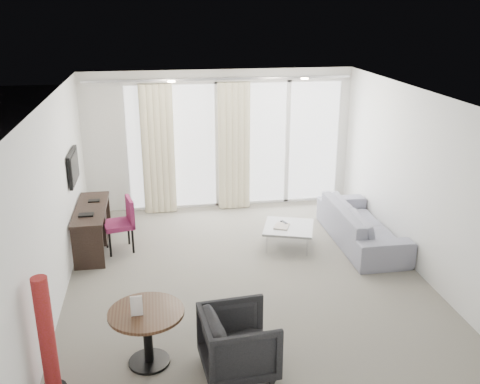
{
  "coord_description": "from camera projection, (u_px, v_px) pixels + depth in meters",
  "views": [
    {
      "loc": [
        -1.18,
        -6.7,
        3.72
      ],
      "look_at": [
        0.0,
        0.6,
        1.1
      ],
      "focal_mm": 40.0,
      "sensor_mm": 36.0,
      "label": 1
    }
  ],
  "objects": [
    {
      "name": "rattan_chair_a",
      "position": [
        253.0,
        161.0,
        11.78
      ],
      "size": [
        0.79,
        0.79,
        0.88
      ],
      "primitive_type": null,
      "rotation": [
        0.0,
        0.0,
        -0.4
      ],
      "color": "brown",
      "rests_on": "terrace_slab"
    },
    {
      "name": "sofa",
      "position": [
        362.0,
        224.0,
        8.69
      ],
      "size": [
        0.85,
        2.17,
        0.63
      ],
      "primitive_type": "imported",
      "rotation": [
        0.0,
        0.0,
        1.57
      ],
      "color": "gray",
      "rests_on": "floor"
    },
    {
      "name": "desk_chair",
      "position": [
        119.0,
        225.0,
        8.38
      ],
      "size": [
        0.55,
        0.53,
        0.86
      ],
      "primitive_type": null,
      "rotation": [
        0.0,
        0.0,
        0.22
      ],
      "color": "#82214C",
      "rests_on": "floor"
    },
    {
      "name": "floor",
      "position": [
        247.0,
        278.0,
        7.65
      ],
      "size": [
        5.0,
        6.0,
        0.0
      ],
      "primitive_type": "cube",
      "color": "slate",
      "rests_on": "ground"
    },
    {
      "name": "magazine",
      "position": [
        282.0,
        226.0,
        8.54
      ],
      "size": [
        0.35,
        0.38,
        0.02
      ],
      "primitive_type": null,
      "rotation": [
        0.0,
        0.0,
        -0.43
      ],
      "color": "gray",
      "rests_on": "coffee_table"
    },
    {
      "name": "menu_card",
      "position": [
        137.0,
        309.0,
        5.54
      ],
      "size": [
        0.12,
        0.03,
        0.23
      ],
      "primitive_type": null,
      "rotation": [
        0.0,
        0.0,
        0.06
      ],
      "color": "white",
      "rests_on": "round_table"
    },
    {
      "name": "coffee_table",
      "position": [
        288.0,
        236.0,
        8.61
      ],
      "size": [
        0.97,
        0.97,
        0.34
      ],
      "primitive_type": null,
      "rotation": [
        0.0,
        0.0,
        -0.32
      ],
      "color": "gray",
      "rests_on": "floor"
    },
    {
      "name": "wall_right",
      "position": [
        420.0,
        183.0,
        7.59
      ],
      "size": [
        0.0,
        6.0,
        2.6
      ],
      "primitive_type": "cube",
      "color": "silver",
      "rests_on": "ground"
    },
    {
      "name": "ceiling",
      "position": [
        248.0,
        96.0,
        6.78
      ],
      "size": [
        5.0,
        6.0,
        0.0
      ],
      "primitive_type": "cube",
      "color": "white",
      "rests_on": "ground"
    },
    {
      "name": "desk",
      "position": [
        93.0,
        229.0,
        8.44
      ],
      "size": [
        0.47,
        1.5,
        0.7
      ],
      "primitive_type": null,
      "color": "black",
      "rests_on": "floor"
    },
    {
      "name": "wall_left",
      "position": [
        55.0,
        203.0,
        6.84
      ],
      "size": [
        0.0,
        6.0,
        2.6
      ],
      "primitive_type": "cube",
      "color": "silver",
      "rests_on": "ground"
    },
    {
      "name": "downlight_a",
      "position": [
        171.0,
        82.0,
        8.14
      ],
      "size": [
        0.12,
        0.12,
        0.02
      ],
      "primitive_type": "cylinder",
      "color": "#FFE0B2",
      "rests_on": "ceiling"
    },
    {
      "name": "rattan_chair_b",
      "position": [
        296.0,
        162.0,
        11.74
      ],
      "size": [
        0.66,
        0.66,
        0.83
      ],
      "primitive_type": null,
      "rotation": [
        0.0,
        0.0,
        -0.2
      ],
      "color": "brown",
      "rests_on": "terrace_slab"
    },
    {
      "name": "red_lamp",
      "position": [
        47.0,
        335.0,
        5.24
      ],
      "size": [
        0.27,
        0.27,
        1.28
      ],
      "primitive_type": "cylinder",
      "rotation": [
        0.0,
        0.0,
        0.07
      ],
      "color": "maroon",
      "rests_on": "floor"
    },
    {
      "name": "rattan_table",
      "position": [
        279.0,
        174.0,
        11.56
      ],
      "size": [
        0.54,
        0.54,
        0.45
      ],
      "primitive_type": null,
      "rotation": [
        0.0,
        0.0,
        0.23
      ],
      "color": "brown",
      "rests_on": "terrace_slab"
    },
    {
      "name": "tub_armchair",
      "position": [
        239.0,
        342.0,
        5.62
      ],
      "size": [
        0.84,
        0.82,
        0.7
      ],
      "primitive_type": "imported",
      "rotation": [
        0.0,
        0.0,
        1.66
      ],
      "color": "black",
      "rests_on": "floor"
    },
    {
      "name": "terrace_slab",
      "position": [
        225.0,
        183.0,
        11.9
      ],
      "size": [
        5.6,
        3.0,
        0.12
      ],
      "primitive_type": "cube",
      "color": "#4D4D50",
      "rests_on": "ground"
    },
    {
      "name": "curtain_right",
      "position": [
        234.0,
        147.0,
        9.91
      ],
      "size": [
        0.6,
        0.2,
        2.38
      ],
      "primitive_type": null,
      "color": "beige",
      "rests_on": "ground"
    },
    {
      "name": "tv",
      "position": [
        73.0,
        167.0,
        8.18
      ],
      "size": [
        0.05,
        0.8,
        0.5
      ],
      "primitive_type": null,
      "color": "black",
      "rests_on": "wall_left"
    },
    {
      "name": "window_frame",
      "position": [
        236.0,
        145.0,
        10.06
      ],
      "size": [
        4.1,
        0.06,
        2.44
      ],
      "primitive_type": null,
      "color": "white",
      "rests_on": "ground"
    },
    {
      "name": "window_panel",
      "position": [
        236.0,
        145.0,
        10.07
      ],
      "size": [
        4.0,
        0.02,
        2.38
      ],
      "primitive_type": null,
      "color": "white",
      "rests_on": "ground"
    },
    {
      "name": "balustrade",
      "position": [
        217.0,
        142.0,
        13.07
      ],
      "size": [
        5.5,
        0.06,
        1.05
      ],
      "primitive_type": null,
      "color": "#B2B2B7",
      "rests_on": "terrace_slab"
    },
    {
      "name": "curtain_left",
      "position": [
        158.0,
        150.0,
        9.7
      ],
      "size": [
        0.6,
        0.2,
        2.38
      ],
      "primitive_type": null,
      "color": "beige",
      "rests_on": "ground"
    },
    {
      "name": "remote",
      "position": [
        284.0,
        222.0,
        8.68
      ],
      "size": [
        0.09,
        0.15,
        0.02
      ],
      "primitive_type": null,
      "rotation": [
        0.0,
        0.0,
        0.33
      ],
      "color": "black",
      "rests_on": "coffee_table"
    },
    {
      "name": "curtain_track",
      "position": [
        220.0,
        79.0,
        9.46
      ],
      "size": [
        4.8,
        0.04,
        0.04
      ],
      "primitive_type": null,
      "color": "#B2B2B7",
      "rests_on": "ceiling"
    },
    {
      "name": "wall_front",
      "position": [
        309.0,
        312.0,
        4.43
      ],
      "size": [
        5.0,
        0.0,
        2.6
      ],
      "primitive_type": "cube",
      "color": "silver",
      "rests_on": "ground"
    },
    {
      "name": "downlight_b",
      "position": [
        305.0,
        79.0,
        8.46
      ],
      "size": [
        0.12,
        0.12,
        0.02
      ],
      "primitive_type": "cylinder",
      "color": "#FFE0B2",
      "rests_on": "ceiling"
    },
    {
      "name": "round_table",
      "position": [
        148.0,
        337.0,
        5.75
      ],
      "size": [
        0.98,
        0.98,
        0.65
      ],
      "primitive_type": null,
      "rotation": [
        0.0,
        0.0,
        0.24
      ],
      "color": "#442B1A",
      "rests_on": "floor"
    }
  ]
}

